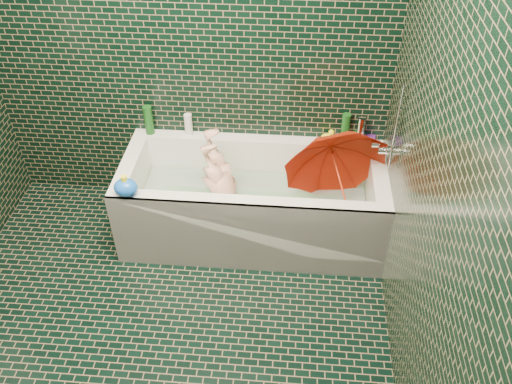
# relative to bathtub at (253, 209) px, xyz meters

# --- Properties ---
(floor) EXTENTS (2.80, 2.80, 0.00)m
(floor) POSITION_rel_bathtub_xyz_m (-0.45, -1.01, -0.21)
(floor) COLOR black
(floor) RESTS_ON ground
(wall_back) EXTENTS (2.80, 0.00, 2.80)m
(wall_back) POSITION_rel_bathtub_xyz_m (-0.45, 0.39, 1.04)
(wall_back) COLOR black
(wall_back) RESTS_ON floor
(wall_right) EXTENTS (0.00, 2.80, 2.80)m
(wall_right) POSITION_rel_bathtub_xyz_m (0.85, -1.01, 1.04)
(wall_right) COLOR black
(wall_right) RESTS_ON floor
(bathtub) EXTENTS (1.70, 0.75, 0.55)m
(bathtub) POSITION_rel_bathtub_xyz_m (0.00, 0.00, 0.00)
(bathtub) COLOR white
(bathtub) RESTS_ON floor
(bath_mat) EXTENTS (1.35, 0.47, 0.01)m
(bath_mat) POSITION_rel_bathtub_xyz_m (0.00, 0.02, -0.06)
(bath_mat) COLOR green
(bath_mat) RESTS_ON bathtub
(water) EXTENTS (1.48, 0.53, 0.00)m
(water) POSITION_rel_bathtub_xyz_m (0.00, 0.02, 0.09)
(water) COLOR silver
(water) RESTS_ON bathtub
(faucet) EXTENTS (0.18, 0.19, 0.55)m
(faucet) POSITION_rel_bathtub_xyz_m (0.81, 0.01, 0.56)
(faucet) COLOR silver
(faucet) RESTS_ON wall_right
(child) EXTENTS (0.96, 0.36, 0.42)m
(child) POSITION_rel_bathtub_xyz_m (-0.17, -0.01, 0.10)
(child) COLOR #F4B098
(child) RESTS_ON bathtub
(umbrella) EXTENTS (0.83, 0.90, 0.85)m
(umbrella) POSITION_rel_bathtub_xyz_m (0.54, -0.07, 0.34)
(umbrella) COLOR red
(umbrella) RESTS_ON bathtub
(soap_bottle_a) EXTENTS (0.11, 0.11, 0.28)m
(soap_bottle_a) POSITION_rel_bathtub_xyz_m (0.69, 0.34, 0.34)
(soap_bottle_a) COLOR white
(soap_bottle_a) RESTS_ON bathtub
(soap_bottle_b) EXTENTS (0.09, 0.09, 0.18)m
(soap_bottle_b) POSITION_rel_bathtub_xyz_m (0.75, 0.31, 0.34)
(soap_bottle_b) COLOR #53217C
(soap_bottle_b) RESTS_ON bathtub
(soap_bottle_c) EXTENTS (0.16, 0.16, 0.19)m
(soap_bottle_c) POSITION_rel_bathtub_xyz_m (0.69, 0.35, 0.34)
(soap_bottle_c) COLOR #154C17
(soap_bottle_c) RESTS_ON bathtub
(bottle_right_tall) EXTENTS (0.06, 0.06, 0.21)m
(bottle_right_tall) POSITION_rel_bathtub_xyz_m (0.59, 0.36, 0.44)
(bottle_right_tall) COLOR #154C17
(bottle_right_tall) RESTS_ON bathtub
(bottle_right_pump) EXTENTS (0.06, 0.06, 0.20)m
(bottle_right_pump) POSITION_rel_bathtub_xyz_m (0.68, 0.34, 0.44)
(bottle_right_pump) COLOR silver
(bottle_right_pump) RESTS_ON bathtub
(bottle_left_tall) EXTENTS (0.06, 0.06, 0.21)m
(bottle_left_tall) POSITION_rel_bathtub_xyz_m (-0.74, 0.35, 0.44)
(bottle_left_tall) COLOR #154C17
(bottle_left_tall) RESTS_ON bathtub
(bottle_left_short) EXTENTS (0.05, 0.05, 0.15)m
(bottle_left_short) POSITION_rel_bathtub_xyz_m (-0.47, 0.35, 0.42)
(bottle_left_short) COLOR white
(bottle_left_short) RESTS_ON bathtub
(rubber_duck) EXTENTS (0.11, 0.09, 0.08)m
(rubber_duck) POSITION_rel_bathtub_xyz_m (0.47, 0.34, 0.38)
(rubber_duck) COLOR yellow
(rubber_duck) RESTS_ON bathtub
(bath_toy) EXTENTS (0.16, 0.14, 0.14)m
(bath_toy) POSITION_rel_bathtub_xyz_m (-0.72, -0.32, 0.40)
(bath_toy) COLOR blue
(bath_toy) RESTS_ON bathtub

